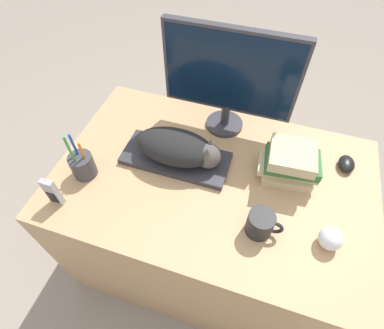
% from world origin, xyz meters
% --- Properties ---
extents(ground_plane, '(12.00, 12.00, 0.00)m').
position_xyz_m(ground_plane, '(0.00, 0.00, 0.00)').
color(ground_plane, gray).
extents(desk, '(1.21, 0.77, 0.74)m').
position_xyz_m(desk, '(0.00, 0.39, 0.37)').
color(desk, tan).
rests_on(desk, ground_plane).
extents(keyboard, '(0.42, 0.18, 0.02)m').
position_xyz_m(keyboard, '(-0.16, 0.42, 0.75)').
color(keyboard, '#2D2D33').
rests_on(keyboard, desk).
extents(cat, '(0.33, 0.17, 0.12)m').
position_xyz_m(cat, '(-0.15, 0.42, 0.82)').
color(cat, black).
rests_on(cat, keyboard).
extents(monitor, '(0.51, 0.16, 0.44)m').
position_xyz_m(monitor, '(-0.03, 0.67, 1.00)').
color(monitor, '#333338').
rests_on(monitor, desk).
extents(computer_mouse, '(0.06, 0.09, 0.04)m').
position_xyz_m(computer_mouse, '(0.48, 0.59, 0.76)').
color(computer_mouse, black).
rests_on(computer_mouse, desk).
extents(coffee_mug, '(0.12, 0.09, 0.09)m').
position_xyz_m(coffee_mug, '(0.20, 0.22, 0.79)').
color(coffee_mug, black).
rests_on(coffee_mug, desk).
extents(pen_cup, '(0.09, 0.09, 0.22)m').
position_xyz_m(pen_cup, '(-0.47, 0.25, 0.79)').
color(pen_cup, '#38383D').
rests_on(pen_cup, desk).
extents(baseball, '(0.07, 0.07, 0.07)m').
position_xyz_m(baseball, '(0.42, 0.24, 0.78)').
color(baseball, silver).
rests_on(baseball, desk).
extents(phone, '(0.05, 0.02, 0.13)m').
position_xyz_m(phone, '(-0.50, 0.11, 0.80)').
color(phone, '#99999E').
rests_on(phone, desk).
extents(book_stack, '(0.23, 0.17, 0.14)m').
position_xyz_m(book_stack, '(0.26, 0.48, 0.81)').
color(book_stack, '#C6B284').
rests_on(book_stack, desk).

